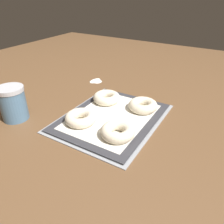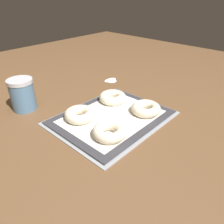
{
  "view_description": "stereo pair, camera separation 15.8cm",
  "coord_description": "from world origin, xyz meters",
  "px_view_note": "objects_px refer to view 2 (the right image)",
  "views": [
    {
      "loc": [
        -0.65,
        -0.37,
        0.48
      ],
      "look_at": [
        0.0,
        0.02,
        0.03
      ],
      "focal_mm": 35.0,
      "sensor_mm": 36.0,
      "label": 1
    },
    {
      "loc": [
        -0.56,
        -0.5,
        0.48
      ],
      "look_at": [
        0.0,
        0.02,
        0.03
      ],
      "focal_mm": 35.0,
      "sensor_mm": 36.0,
      "label": 2
    }
  ],
  "objects_px": {
    "bagel_front_right": "(146,109)",
    "bagel_back_right": "(113,97)",
    "baking_tray": "(112,118)",
    "bagel_back_left": "(80,115)",
    "bagel_front_left": "(110,132)",
    "flour_canister": "(22,94)"
  },
  "relations": [
    {
      "from": "baking_tray",
      "to": "bagel_back_left",
      "type": "relative_size",
      "value": 3.76
    },
    {
      "from": "bagel_front_left",
      "to": "baking_tray",
      "type": "bearing_deg",
      "value": 39.25
    },
    {
      "from": "bagel_back_left",
      "to": "bagel_back_right",
      "type": "bearing_deg",
      "value": 2.15
    },
    {
      "from": "bagel_front_right",
      "to": "bagel_back_right",
      "type": "relative_size",
      "value": 1.0
    },
    {
      "from": "bagel_front_right",
      "to": "bagel_back_left",
      "type": "height_order",
      "value": "same"
    },
    {
      "from": "bagel_back_right",
      "to": "flour_canister",
      "type": "xyz_separation_m",
      "value": [
        -0.3,
        0.25,
        0.04
      ]
    },
    {
      "from": "bagel_back_left",
      "to": "flour_canister",
      "type": "bearing_deg",
      "value": 110.86
    },
    {
      "from": "bagel_front_left",
      "to": "flour_canister",
      "type": "bearing_deg",
      "value": 102.38
    },
    {
      "from": "bagel_front_left",
      "to": "bagel_back_right",
      "type": "distance_m",
      "value": 0.27
    },
    {
      "from": "bagel_front_left",
      "to": "bagel_back_right",
      "type": "xyz_separation_m",
      "value": [
        0.21,
        0.17,
        0.0
      ]
    },
    {
      "from": "bagel_front_right",
      "to": "flour_canister",
      "type": "height_order",
      "value": "flour_canister"
    },
    {
      "from": "bagel_front_left",
      "to": "bagel_back_right",
      "type": "bearing_deg",
      "value": 40.35
    },
    {
      "from": "bagel_front_right",
      "to": "bagel_back_right",
      "type": "bearing_deg",
      "value": 95.5
    },
    {
      "from": "bagel_front_left",
      "to": "bagel_back_left",
      "type": "bearing_deg",
      "value": 88.27
    },
    {
      "from": "baking_tray",
      "to": "bagel_front_right",
      "type": "height_order",
      "value": "bagel_front_right"
    },
    {
      "from": "bagel_front_left",
      "to": "flour_canister",
      "type": "xyz_separation_m",
      "value": [
        -0.09,
        0.43,
        0.04
      ]
    },
    {
      "from": "bagel_front_right",
      "to": "baking_tray",
      "type": "bearing_deg",
      "value": 143.85
    },
    {
      "from": "flour_canister",
      "to": "bagel_front_right",
      "type": "bearing_deg",
      "value": -53.3
    },
    {
      "from": "baking_tray",
      "to": "bagel_back_left",
      "type": "xyz_separation_m",
      "value": [
        -0.1,
        0.08,
        0.03
      ]
    },
    {
      "from": "baking_tray",
      "to": "bagel_front_right",
      "type": "relative_size",
      "value": 3.76
    },
    {
      "from": "bagel_front_right",
      "to": "bagel_back_right",
      "type": "height_order",
      "value": "same"
    },
    {
      "from": "bagel_front_left",
      "to": "bagel_back_left",
      "type": "distance_m",
      "value": 0.17
    }
  ]
}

